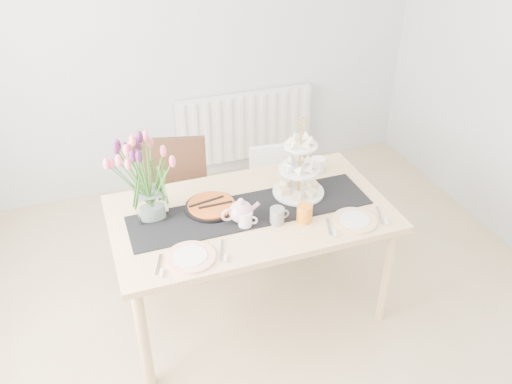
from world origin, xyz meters
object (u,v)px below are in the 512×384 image
object	(u,v)px
dining_table	(251,221)
mug_white	(245,220)
cake_stand	(299,175)
plate_right	(355,221)
tulip_vase	(146,166)
mug_orange	(305,213)
chair_brown	(175,196)
teapot	(241,212)
cream_jug	(318,165)
mug_grey	(277,216)
plate_left	(191,257)
tart_tin	(211,207)
chair_white	(278,191)
radiator	(245,126)

from	to	relation	value
dining_table	mug_white	distance (m)	0.19
cake_stand	plate_right	xyz separation A→B (m)	(0.18, -0.37, -0.12)
tulip_vase	mug_orange	xyz separation A→B (m)	(0.79, -0.34, -0.28)
chair_brown	cake_stand	world-z (taller)	cake_stand
teapot	cream_jug	world-z (taller)	teapot
chair_brown	plate_right	size ratio (longest dim) A/B	3.65
tulip_vase	mug_grey	distance (m)	0.76
chair_brown	plate_left	distance (m)	0.96
cake_stand	mug_grey	xyz separation A→B (m)	(-0.23, -0.23, -0.08)
mug_orange	tart_tin	bearing A→B (deg)	111.20
cream_jug	mug_orange	bearing A→B (deg)	-129.06
cake_stand	plate_left	world-z (taller)	cake_stand
mug_grey	chair_white	bearing A→B (deg)	64.48
chair_brown	teapot	bearing A→B (deg)	-57.15
dining_table	chair_brown	xyz separation A→B (m)	(-0.33, 0.63, -0.14)
tulip_vase	tart_tin	size ratio (longest dim) A/B	1.97
tart_tin	mug_grey	bearing A→B (deg)	-39.24
chair_brown	chair_white	bearing A→B (deg)	12.02
chair_white	mug_white	distance (m)	0.96
tart_tin	radiator	bearing A→B (deg)	64.81
radiator	tulip_vase	size ratio (longest dim) A/B	1.99
plate_left	cake_stand	bearing A→B (deg)	25.85
teapot	plate_left	distance (m)	0.41
chair_white	cake_stand	size ratio (longest dim) A/B	1.65
radiator	chair_brown	size ratio (longest dim) A/B	1.32
tulip_vase	plate_left	size ratio (longest dim) A/B	2.34
mug_white	radiator	bearing A→B (deg)	99.69
dining_table	chair_white	size ratio (longest dim) A/B	2.14
chair_brown	mug_orange	size ratio (longest dim) A/B	8.72
radiator	mug_orange	world-z (taller)	mug_orange
cake_stand	cream_jug	world-z (taller)	cake_stand
plate_left	plate_right	world-z (taller)	same
tart_tin	mug_grey	size ratio (longest dim) A/B	3.19
mug_orange	mug_white	bearing A→B (deg)	132.00
dining_table	tart_tin	size ratio (longest dim) A/B	5.22
radiator	cake_stand	distance (m)	1.63
chair_brown	mug_grey	xyz separation A→B (m)	(0.42, -0.79, 0.27)
radiator	teapot	bearing A→B (deg)	-109.32
chair_white	tart_tin	bearing A→B (deg)	-134.96
cream_jug	plate_left	xyz separation A→B (m)	(-0.98, -0.57, -0.04)
cake_stand	plate_right	distance (m)	0.43
dining_table	chair_white	bearing A→B (deg)	55.20
cake_stand	mug_grey	size ratio (longest dim) A/B	4.72
mug_white	teapot	bearing A→B (deg)	127.54
radiator	cake_stand	bearing A→B (deg)	-96.88
plate_right	dining_table	bearing A→B (deg)	150.06
teapot	plate_right	bearing A→B (deg)	-23.11
cake_stand	mug_white	bearing A→B (deg)	-153.56
mug_orange	chair_brown	bearing A→B (deg)	88.01
radiator	tart_tin	xyz separation A→B (m)	(-0.73, -1.54, 0.32)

